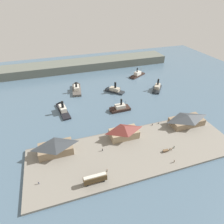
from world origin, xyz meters
The scene contains 22 objects.
ground_plane centered at (0.00, 0.00, 0.00)m, with size 320.00×320.00×0.00m, color slate.
quay_promenade centered at (0.00, -22.00, 0.60)m, with size 110.00×36.00×1.20m, color gray.
seawall_edge centered at (0.00, -3.60, 0.50)m, with size 110.00×0.80×1.00m, color #666159.
ferry_shed_customs_shed centered at (-39.38, -10.52, 4.60)m, with size 17.51×9.83×6.69m.
ferry_shed_central_terminal centered at (-1.41, -9.87, 5.08)m, with size 16.37×9.06×7.64m.
ferry_shed_east_terminal centered at (40.11, -10.73, 4.66)m, with size 21.05×10.57×6.81m.
street_tram centered at (-24.53, -34.68, 3.72)m, with size 10.42×2.46×4.32m.
horse_cart centered at (16.14, -27.92, 2.13)m, with size 5.90×1.34×1.87m.
pedestrian_walking_east centered at (-17.87, -30.67, 2.01)m, with size 0.44×0.44×1.77m.
pedestrian_walking_west centered at (-48.30, -27.79, 1.89)m, with size 0.38×0.38×1.52m.
pedestrian_near_east_shed centered at (20.64, -27.06, 1.99)m, with size 0.43×0.43×1.73m.
pedestrian_by_tram centered at (15.11, -35.67, 2.00)m, with size 0.44×0.44×1.76m.
pedestrian_near_west_shed centered at (-16.23, -16.99, 1.98)m, with size 0.43×0.43×1.72m.
mooring_post_west centered at (23.90, -5.25, 1.65)m, with size 0.44×0.44×0.90m, color black.
mooring_post_east centered at (19.44, -5.26, 1.65)m, with size 0.44×0.44×0.90m, color black.
ferry_mid_harbor centered at (-32.17, 32.63, 1.47)m, with size 8.42×25.28×10.66m.
ferry_near_quay centered at (42.52, 71.11, 1.38)m, with size 20.08×14.72×10.49m.
ferry_approaching_west centered at (5.21, 19.33, 1.51)m, with size 15.53×7.12×10.69m.
ferry_departing_north centered at (-16.94, 61.82, 1.45)m, with size 9.56×24.15×10.63m.
ferry_moored_east centered at (11.13, 48.71, 1.47)m, with size 16.08×16.56×10.70m.
ferry_outer_harbor centered at (46.85, 38.05, 1.68)m, with size 14.86×16.87×11.24m.
far_headland centered at (0.00, 110.00, 4.00)m, with size 180.00×24.00×8.00m, color #60665B.
Camera 1 is at (-34.37, -88.23, 73.68)m, focal length 30.74 mm.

